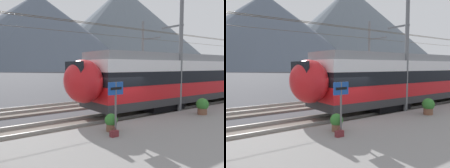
# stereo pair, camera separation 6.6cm
# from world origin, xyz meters

# --- Properties ---
(ground_plane) EXTENTS (400.00, 400.00, 0.00)m
(ground_plane) POSITION_xyz_m (0.00, 0.00, 0.00)
(ground_plane) COLOR #424247
(platform_slab) EXTENTS (120.00, 6.48, 0.40)m
(platform_slab) POSITION_xyz_m (0.00, -4.11, 0.20)
(platform_slab) COLOR gray
(platform_slab) RESTS_ON ground
(track_near) EXTENTS (120.00, 3.00, 0.28)m
(track_near) POSITION_xyz_m (0.00, 0.93, 0.07)
(track_near) COLOR slate
(track_near) RESTS_ON ground
(track_far) EXTENTS (120.00, 3.00, 0.28)m
(track_far) POSITION_xyz_m (0.00, 6.08, 0.07)
(track_far) COLOR slate
(track_far) RESTS_ON ground
(train_near_platform) EXTENTS (27.08, 3.01, 4.27)m
(train_near_platform) POSITION_xyz_m (11.17, 0.93, 2.23)
(train_near_platform) COLOR #2D2D30
(train_near_platform) RESTS_ON track_near
(catenary_mast_mid) EXTENTS (44.07, 1.70, 8.07)m
(catenary_mast_mid) POSITION_xyz_m (4.43, -0.37, 4.15)
(catenary_mast_mid) COLOR slate
(catenary_mast_mid) RESTS_ON ground
(catenary_mast_far_side) EXTENTS (44.07, 2.59, 7.69)m
(catenary_mast_far_side) POSITION_xyz_m (9.52, 8.19, 4.04)
(catenary_mast_far_side) COLOR slate
(catenary_mast_far_side) RESTS_ON ground
(platform_sign) EXTENTS (0.70, 0.08, 2.04)m
(platform_sign) POSITION_xyz_m (-1.92, -2.35, 1.90)
(platform_sign) COLOR #59595B
(platform_sign) RESTS_ON platform_slab
(handbag_near_sign) EXTENTS (0.32, 0.18, 0.36)m
(handbag_near_sign) POSITION_xyz_m (-2.24, -2.68, 0.52)
(handbag_near_sign) COLOR maroon
(handbag_near_sign) RESTS_ON platform_slab
(potted_plant_platform_edge) EXTENTS (0.67, 0.67, 0.90)m
(potted_plant_platform_edge) POSITION_xyz_m (4.09, -2.26, 0.90)
(potted_plant_platform_edge) COLOR brown
(potted_plant_platform_edge) RESTS_ON platform_slab
(potted_plant_by_shelter) EXTENTS (0.54, 0.54, 0.73)m
(potted_plant_by_shelter) POSITION_xyz_m (-1.89, -2.00, 0.80)
(potted_plant_by_shelter) COLOR brown
(potted_plant_by_shelter) RESTS_ON platform_slab
(mountain_central_peak) EXTENTS (179.26, 179.26, 66.17)m
(mountain_central_peak) POSITION_xyz_m (58.57, 194.62, 33.09)
(mountain_central_peak) COLOR #515B6B
(mountain_central_peak) RESTS_ON ground
(mountain_right_ridge) EXTENTS (198.93, 198.93, 89.73)m
(mountain_right_ridge) POSITION_xyz_m (153.10, 195.15, 44.86)
(mountain_right_ridge) COLOR slate
(mountain_right_ridge) RESTS_ON ground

